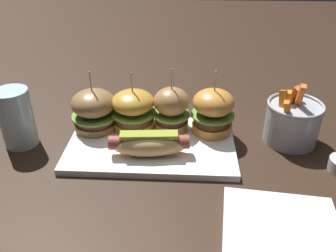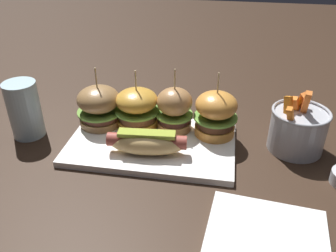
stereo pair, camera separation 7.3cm
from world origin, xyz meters
name	(u,v)px [view 2 (the right image)]	position (x,y,z in m)	size (l,w,h in m)	color
ground_plane	(152,146)	(0.00, 0.00, 0.00)	(3.00, 3.00, 0.00)	black
platter_main	(152,143)	(0.00, 0.00, 0.01)	(0.35, 0.21, 0.01)	white
hot_dog	(148,142)	(0.00, -0.04, 0.04)	(0.16, 0.07, 0.05)	tan
slider_far_left	(99,106)	(-0.13, 0.05, 0.06)	(0.10, 0.10, 0.14)	olive
slider_center_left	(137,108)	(-0.04, 0.06, 0.06)	(0.10, 0.10, 0.13)	#C38B31
slider_center_right	(174,109)	(0.04, 0.06, 0.06)	(0.08, 0.08, 0.14)	#A17244
slider_far_right	(216,113)	(0.13, 0.05, 0.06)	(0.09, 0.09, 0.14)	#CE8637
fries_bucket	(298,129)	(0.30, 0.04, 0.05)	(0.12, 0.12, 0.14)	#A8AAB2
side_plate	(266,245)	(0.22, -0.24, 0.01)	(0.18, 0.18, 0.01)	white
water_glass	(24,110)	(-0.28, 0.00, 0.06)	(0.07, 0.07, 0.13)	silver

